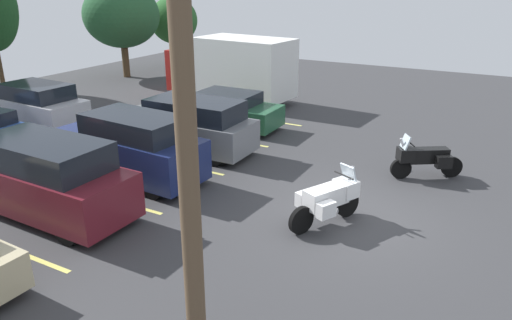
# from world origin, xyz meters

# --- Properties ---
(ground) EXTENTS (44.00, 44.00, 0.10)m
(ground) POSITION_xyz_m (0.00, 0.00, -0.05)
(ground) COLOR #38383A
(motorcycle_touring) EXTENTS (2.01, 1.30, 1.39)m
(motorcycle_touring) POSITION_xyz_m (-0.56, 0.43, 0.66)
(motorcycle_touring) COLOR black
(motorcycle_touring) RESTS_ON ground
(motorcycle_second) EXTENTS (1.35, 1.89, 1.33)m
(motorcycle_second) POSITION_xyz_m (3.50, -1.04, 0.62)
(motorcycle_second) COLOR black
(motorcycle_second) RESTS_ON ground
(parking_stripes) EXTENTS (17.63, 4.89, 0.01)m
(parking_stripes) POSITION_xyz_m (-2.11, 6.71, 0.00)
(parking_stripes) COLOR #EAE066
(parking_stripes) RESTS_ON ground
(car_maroon) EXTENTS (1.89, 4.90, 1.98)m
(car_maroon) POSITION_xyz_m (-3.46, 6.74, 0.99)
(car_maroon) COLOR maroon
(car_maroon) RESTS_ON ground
(car_navy) EXTENTS (2.05, 4.75, 1.96)m
(car_navy) POSITION_xyz_m (-0.65, 6.50, 0.97)
(car_navy) COLOR navy
(car_navy) RESTS_ON ground
(car_grey) EXTENTS (1.82, 4.86, 1.83)m
(car_grey) POSITION_xyz_m (2.07, 6.48, 0.91)
(car_grey) COLOR slate
(car_grey) RESTS_ON ground
(car_green) EXTENTS (1.81, 4.41, 1.43)m
(car_green) POSITION_xyz_m (5.06, 6.83, 0.70)
(car_green) COLOR #235638
(car_green) RESTS_ON ground
(car_far_silver) EXTENTS (1.97, 4.60, 1.77)m
(car_far_silver) POSITION_xyz_m (1.43, 13.36, 0.87)
(car_far_silver) COLOR #B7B7BC
(car_far_silver) RESTS_ON ground
(box_truck) EXTENTS (2.91, 6.25, 3.01)m
(box_truck) POSITION_xyz_m (8.87, 8.82, 1.57)
(box_truck) COLOR #A51E19
(box_truck) RESTS_ON ground
(utility_pole) EXTENTS (1.64, 0.96, 9.12)m
(utility_pole) POSITION_xyz_m (-5.51, 0.76, 4.68)
(utility_pole) COLOR brown
(utility_pole) RESTS_ON ground
(tree_left) EXTENTS (4.32, 4.32, 5.37)m
(tree_left) POSITION_xyz_m (10.96, 17.53, 3.53)
(tree_left) COLOR #4C3823
(tree_left) RESTS_ON ground
(tree_far_left) EXTENTS (3.02, 3.02, 4.46)m
(tree_far_left) POSITION_xyz_m (15.13, 17.05, 2.97)
(tree_far_left) COLOR #4C3823
(tree_far_left) RESTS_ON ground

